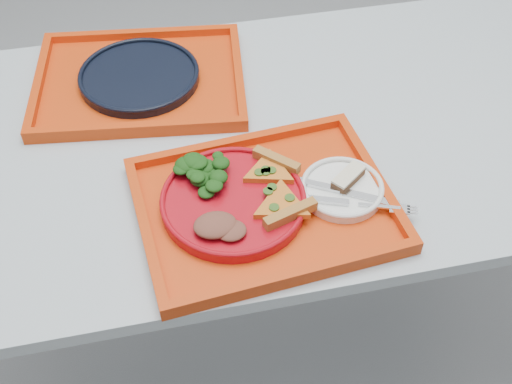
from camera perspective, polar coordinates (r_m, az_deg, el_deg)
The scene contains 14 objects.
ground at distance 1.90m, azimuth 0.62°, elevation -11.53°, with size 10.00×10.00×0.00m, color gray.
table at distance 1.37m, azimuth 0.85°, elevation 3.22°, with size 1.60×0.80×0.75m.
tray_main at distance 1.16m, azimuth 0.76°, elevation -1.38°, with size 0.45×0.35×0.01m, color red.
tray_far at distance 1.45m, azimuth -10.25°, elevation 9.56°, with size 0.45×0.35×0.01m, color red.
dinner_plate at distance 1.15m, azimuth -2.03°, elevation -0.95°, with size 0.26×0.26×0.02m, color #A70B15.
side_plate at distance 1.18m, azimuth 7.64°, elevation 0.16°, with size 0.15×0.15×0.01m, color white.
navy_plate at distance 1.44m, azimuth -10.32°, elevation 10.00°, with size 0.26×0.26×0.02m, color black.
pizza_slice_a at distance 1.12m, azimuth 2.29°, elevation -0.99°, with size 0.11×0.10×0.02m, color gold, non-canonical shape.
pizza_slice_b at distance 1.18m, azimuth 1.15°, elevation 2.03°, with size 0.11×0.09×0.02m, color gold, non-canonical shape.
salad_heap at distance 1.16m, azimuth -4.88°, elevation 1.77°, with size 0.10×0.08×0.05m, color black.
meat_portion at distance 1.09m, azimuth -3.65°, elevation -2.95°, with size 0.08×0.06×0.02m, color brown.
dessert_bar at distance 1.18m, azimuth 8.20°, elevation 1.29°, with size 0.07×0.07×0.02m.
knife at distance 1.16m, azimuth 8.23°, elevation -0.01°, with size 0.18×0.02×0.01m, color silver.
fork at distance 1.15m, azimuth 8.99°, elevation -1.03°, with size 0.18×0.02×0.01m, color silver.
Camera 1 is at (-0.22, -0.95, 1.63)m, focal length 45.00 mm.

